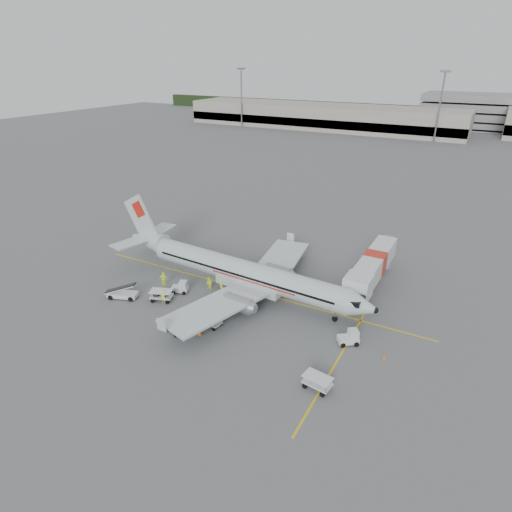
# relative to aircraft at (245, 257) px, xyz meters

# --- Properties ---
(ground) EXTENTS (360.00, 360.00, 0.00)m
(ground) POSITION_rel_aircraft_xyz_m (-0.01, 0.71, -4.73)
(ground) COLOR #56595B
(stripe_lead) EXTENTS (44.00, 0.20, 0.01)m
(stripe_lead) POSITION_rel_aircraft_xyz_m (-0.01, 0.71, -4.72)
(stripe_lead) COLOR yellow
(stripe_lead) RESTS_ON ground
(stripe_cross) EXTENTS (0.20, 20.00, 0.01)m
(stripe_cross) POSITION_rel_aircraft_xyz_m (13.99, -7.29, -4.72)
(stripe_cross) COLOR yellow
(stripe_cross) RESTS_ON ground
(terminal_west) EXTENTS (110.00, 22.00, 9.00)m
(terminal_west) POSITION_rel_aircraft_xyz_m (-40.01, 130.71, -0.23)
(terminal_west) COLOR gray
(terminal_west) RESTS_ON ground
(parking_garage) EXTENTS (62.00, 24.00, 14.00)m
(parking_garage) POSITION_rel_aircraft_xyz_m (24.99, 160.71, 2.27)
(parking_garage) COLOR slate
(parking_garage) RESTS_ON ground
(treeline) EXTENTS (300.00, 3.00, 6.00)m
(treeline) POSITION_rel_aircraft_xyz_m (-0.01, 175.71, -1.73)
(treeline) COLOR black
(treeline) RESTS_ON ground
(mast_west) EXTENTS (3.20, 1.20, 22.00)m
(mast_west) POSITION_rel_aircraft_xyz_m (-70.01, 118.71, 6.27)
(mast_west) COLOR slate
(mast_west) RESTS_ON ground
(mast_center) EXTENTS (3.20, 1.20, 22.00)m
(mast_center) POSITION_rel_aircraft_xyz_m (4.99, 118.71, 6.27)
(mast_center) COLOR slate
(mast_center) RESTS_ON ground
(aircraft) EXTENTS (35.94, 29.02, 9.45)m
(aircraft) POSITION_rel_aircraft_xyz_m (0.00, 0.00, 0.00)
(aircraft) COLOR silver
(aircraft) RESTS_ON ground
(jet_bridge) EXTENTS (3.31, 17.03, 4.47)m
(jet_bridge) POSITION_rel_aircraft_xyz_m (12.99, 8.97, -2.49)
(jet_bridge) COLOR silver
(jet_bridge) RESTS_ON ground
(belt_loader) EXTENTS (4.92, 3.19, 2.49)m
(belt_loader) POSITION_rel_aircraft_xyz_m (-12.14, -7.97, -3.48)
(belt_loader) COLOR silver
(belt_loader) RESTS_ON ground
(tug_fore) EXTENTS (2.31, 2.11, 1.56)m
(tug_fore) POSITION_rel_aircraft_xyz_m (14.03, -3.91, -3.95)
(tug_fore) COLOR silver
(tug_fore) RESTS_ON ground
(tug_mid) EXTENTS (2.29, 1.73, 1.57)m
(tug_mid) POSITION_rel_aircraft_xyz_m (-2.21, -10.53, -3.94)
(tug_mid) COLOR silver
(tug_mid) RESTS_ON ground
(tug_aft) EXTENTS (2.21, 1.75, 1.50)m
(tug_aft) POSITION_rel_aircraft_xyz_m (-7.02, -3.72, -3.98)
(tug_aft) COLOR silver
(tug_aft) RESTS_ON ground
(cart_loaded_a) EXTENTS (2.24, 1.53, 1.09)m
(cart_loaded_a) POSITION_rel_aircraft_xyz_m (-1.63, -9.20, -4.18)
(cart_loaded_a) COLOR silver
(cart_loaded_a) RESTS_ON ground
(cart_loaded_b) EXTENTS (2.91, 2.30, 1.33)m
(cart_loaded_b) POSITION_rel_aircraft_xyz_m (-7.68, -6.30, -4.06)
(cart_loaded_b) COLOR silver
(cart_loaded_b) RESTS_ON ground
(cart_empty_a) EXTENTS (2.30, 1.52, 1.13)m
(cart_empty_a) POSITION_rel_aircraft_xyz_m (0.40, -7.87, -4.16)
(cart_empty_a) COLOR silver
(cart_empty_a) RESTS_ON ground
(cart_empty_b) EXTENTS (2.63, 1.78, 1.28)m
(cart_empty_b) POSITION_rel_aircraft_xyz_m (13.65, -11.37, -4.09)
(cart_empty_b) COLOR silver
(cart_empty_b) RESTS_ON ground
(cone_nose) EXTENTS (0.34, 0.34, 0.55)m
(cone_nose) POSITION_rel_aircraft_xyz_m (17.76, -4.53, -4.45)
(cone_nose) COLOR orange
(cone_nose) RESTS_ON ground
(cone_port) EXTENTS (0.38, 0.38, 0.62)m
(cone_port) POSITION_rel_aircraft_xyz_m (1.95, 12.69, -4.42)
(cone_port) COLOR orange
(cone_port) RESTS_ON ground
(cone_stbd) EXTENTS (0.41, 0.41, 0.67)m
(cone_stbd) POSITION_rel_aircraft_xyz_m (0.22, -9.80, -4.39)
(cone_stbd) COLOR orange
(cone_stbd) RESTS_ON ground
(crew_a) EXTENTS (0.66, 0.48, 1.66)m
(crew_a) POSITION_rel_aircraft_xyz_m (-7.15, -6.57, -3.90)
(crew_a) COLOR #CDE921
(crew_a) RESTS_ON ground
(crew_b) EXTENTS (0.96, 0.87, 1.61)m
(crew_b) POSITION_rel_aircraft_xyz_m (-4.28, -1.43, -3.92)
(crew_b) COLOR #CDE921
(crew_b) RESTS_ON ground
(crew_c) EXTENTS (1.36, 1.39, 1.91)m
(crew_c) POSITION_rel_aircraft_xyz_m (-2.58, -1.20, -3.77)
(crew_c) COLOR #CDE921
(crew_c) RESTS_ON ground
(crew_d) EXTENTS (1.17, 0.83, 1.84)m
(crew_d) POSITION_rel_aircraft_xyz_m (-9.81, -3.29, -3.80)
(crew_d) COLOR #CDE921
(crew_d) RESTS_ON ground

